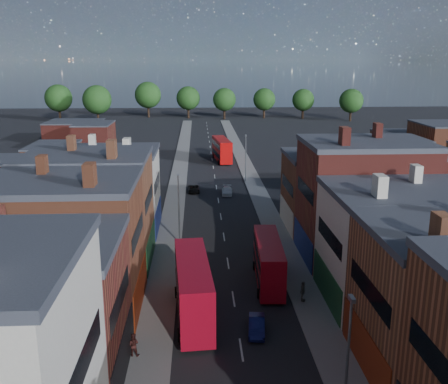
{
  "coord_description": "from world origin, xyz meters",
  "views": [
    {
      "loc": [
        -2.95,
        -23.99,
        20.39
      ],
      "look_at": [
        0.0,
        31.89,
        5.58
      ],
      "focal_mm": 40.0,
      "sensor_mm": 36.0,
      "label": 1
    }
  ],
  "objects": [
    {
      "name": "car_2",
      "position": [
        -3.73,
        52.99,
        0.54
      ],
      "size": [
        1.94,
        3.93,
        1.07
      ],
      "primitive_type": "imported",
      "rotation": [
        0.0,
        0.0,
        0.04
      ],
      "color": "black",
      "rests_on": "ground"
    },
    {
      "name": "ped_3",
      "position": [
        5.95,
        15.1,
        1.04
      ],
      "size": [
        0.79,
        1.17,
        1.83
      ],
      "primitive_type": "imported",
      "rotation": [
        0.0,
        0.0,
        1.26
      ],
      "color": "#615B53",
      "rests_on": "pavement_east"
    },
    {
      "name": "bus_0",
      "position": [
        -3.5,
        13.06,
        2.6
      ],
      "size": [
        3.42,
        11.31,
        4.82
      ],
      "rotation": [
        0.0,
        0.0,
        0.07
      ],
      "color": "red",
      "rests_on": "ground"
    },
    {
      "name": "car_3",
      "position": [
        1.5,
        51.43,
        0.57
      ],
      "size": [
        1.82,
        3.99,
        1.13
      ],
      "primitive_type": "imported",
      "rotation": [
        0.0,
        0.0,
        -0.06
      ],
      "color": "silver",
      "rests_on": "ground"
    },
    {
      "name": "lamp_post_1",
      "position": [
        5.2,
        0.0,
        4.7
      ],
      "size": [
        0.25,
        0.7,
        8.12
      ],
      "color": "slate",
      "rests_on": "ground"
    },
    {
      "name": "pavement_west",
      "position": [
        -6.5,
        50.0,
        0.06
      ],
      "size": [
        3.0,
        200.0,
        0.12
      ],
      "primitive_type": "cube",
      "color": "gray",
      "rests_on": "ground"
    },
    {
      "name": "bus_2",
      "position": [
        1.99,
        78.03,
        2.53
      ],
      "size": [
        3.75,
        11.07,
        4.69
      ],
      "rotation": [
        0.0,
        0.0,
        0.12
      ],
      "color": "#BB0808",
      "rests_on": "ground"
    },
    {
      "name": "lamp_post_3",
      "position": [
        5.2,
        60.0,
        4.7
      ],
      "size": [
        0.25,
        0.7,
        8.12
      ],
      "color": "slate",
      "rests_on": "ground"
    },
    {
      "name": "bus_1",
      "position": [
        3.5,
        19.11,
        2.26
      ],
      "size": [
        2.81,
        9.79,
        4.18
      ],
      "rotation": [
        0.0,
        0.0,
        -0.05
      ],
      "color": "#9F0915",
      "rests_on": "ground"
    },
    {
      "name": "pavement_east",
      "position": [
        6.5,
        50.0,
        0.06
      ],
      "size": [
        3.0,
        200.0,
        0.12
      ],
      "primitive_type": "cube",
      "color": "gray",
      "rests_on": "ground"
    },
    {
      "name": "ped_1",
      "position": [
        -7.7,
        7.54,
        0.97
      ],
      "size": [
        0.88,
        0.55,
        1.7
      ],
      "primitive_type": "imported",
      "rotation": [
        0.0,
        0.0,
        3.02
      ],
      "color": "#431E1B",
      "rests_on": "pavement_west"
    },
    {
      "name": "car_1",
      "position": [
        1.39,
        10.35,
        0.58
      ],
      "size": [
        1.61,
        3.63,
        1.16
      ],
      "primitive_type": "imported",
      "rotation": [
        0.0,
        0.0,
        -0.11
      ],
      "color": "#121750",
      "rests_on": "ground"
    },
    {
      "name": "lamp_post_2",
      "position": [
        -5.2,
        30.0,
        4.7
      ],
      "size": [
        0.25,
        0.7,
        8.12
      ],
      "color": "slate",
      "rests_on": "ground"
    }
  ]
}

